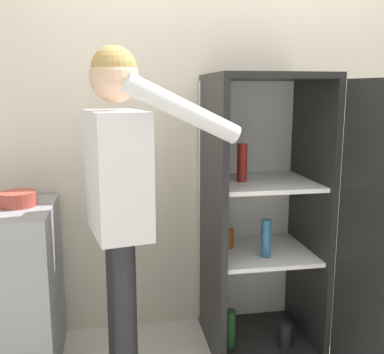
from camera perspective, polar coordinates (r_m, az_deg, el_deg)
name	(u,v)px	position (r m, az deg, el deg)	size (l,w,h in m)	color
wall_back	(221,132)	(2.91, 3.70, 5.73)	(7.00, 0.06, 2.55)	beige
refrigerator	(282,219)	(2.65, 11.42, -5.29)	(0.84, 1.24, 1.63)	black
person	(119,180)	(2.21, -9.20, -0.33)	(0.74, 0.58, 1.74)	#262628
bowl	(18,199)	(2.62, -21.24, -2.60)	(0.20, 0.20, 0.08)	#B24738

